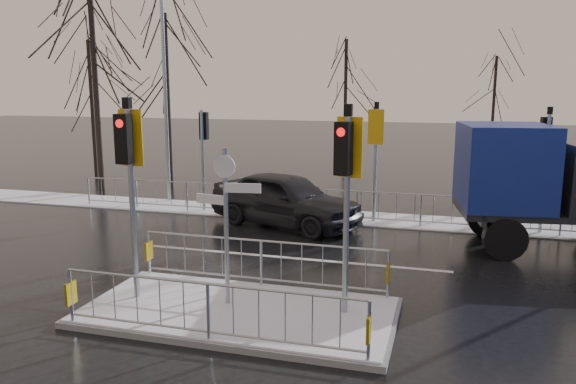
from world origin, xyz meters
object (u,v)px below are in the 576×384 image
(car_far_lane, at_px, (285,199))
(flatbed_truck, at_px, (543,184))
(street_lamp_left, at_px, (166,82))
(traffic_island, at_px, (238,296))

(car_far_lane, xyz_separation_m, flatbed_truck, (7.33, -0.58, 0.93))
(car_far_lane, height_order, flatbed_truck, flatbed_truck)
(car_far_lane, xyz_separation_m, street_lamp_left, (-5.30, 2.43, 3.64))
(car_far_lane, distance_m, street_lamp_left, 6.87)
(car_far_lane, height_order, street_lamp_left, street_lamp_left)
(car_far_lane, bearing_deg, street_lamp_left, 85.53)
(car_far_lane, bearing_deg, flatbed_truck, -74.32)
(flatbed_truck, bearing_deg, traffic_island, -133.77)
(traffic_island, bearing_deg, car_far_lane, 99.01)
(traffic_island, distance_m, car_far_lane, 7.16)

